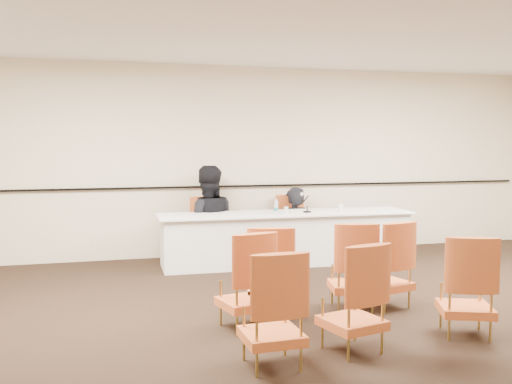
# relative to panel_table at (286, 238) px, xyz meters

# --- Properties ---
(floor) EXTENTS (10.00, 10.00, 0.00)m
(floor) POSITION_rel_panel_table_xyz_m (-0.33, -3.09, -0.38)
(floor) COLOR black
(floor) RESTS_ON ground
(ceiling) EXTENTS (10.00, 10.00, 0.00)m
(ceiling) POSITION_rel_panel_table_xyz_m (-0.33, -3.09, 2.62)
(ceiling) COLOR white
(ceiling) RESTS_ON ground
(wall_back) EXTENTS (10.00, 0.04, 3.00)m
(wall_back) POSITION_rel_panel_table_xyz_m (-0.33, 0.91, 1.12)
(wall_back) COLOR beige
(wall_back) RESTS_ON ground
(wall_rail) EXTENTS (9.80, 0.04, 0.03)m
(wall_rail) POSITION_rel_panel_table_xyz_m (-0.33, 0.87, 0.72)
(wall_rail) COLOR black
(wall_rail) RESTS_ON wall_back
(panel_table) EXTENTS (3.80, 0.96, 0.76)m
(panel_table) POSITION_rel_panel_table_xyz_m (0.00, 0.00, 0.00)
(panel_table) COLOR white
(panel_table) RESTS_ON ground
(panelist_main) EXTENTS (0.64, 0.47, 1.61)m
(panelist_main) POSITION_rel_panel_table_xyz_m (0.30, 0.55, -0.10)
(panelist_main) COLOR black
(panelist_main) RESTS_ON ground
(panelist_main_chair) EXTENTS (0.51, 0.51, 0.95)m
(panelist_main_chair) POSITION_rel_panel_table_xyz_m (0.30, 0.55, 0.10)
(panelist_main_chair) COLOR #BF6422
(panelist_main_chair) RESTS_ON ground
(panelist_second) EXTENTS (0.99, 0.81, 1.88)m
(panelist_second) POSITION_rel_panel_table_xyz_m (-1.08, 0.59, 0.13)
(panelist_second) COLOR black
(panelist_second) RESTS_ON ground
(panelist_second_chair) EXTENTS (0.51, 0.51, 0.95)m
(panelist_second_chair) POSITION_rel_panel_table_xyz_m (-1.08, 0.59, 0.10)
(panelist_second_chair) COLOR #BF6422
(panelist_second_chair) RESTS_ON ground
(papers) EXTENTS (0.36, 0.31, 0.00)m
(papers) POSITION_rel_panel_table_xyz_m (0.58, -0.10, 0.38)
(papers) COLOR white
(papers) RESTS_ON panel_table
(microphone) EXTENTS (0.14, 0.22, 0.29)m
(microphone) POSITION_rel_panel_table_xyz_m (0.31, -0.05, 0.52)
(microphone) COLOR black
(microphone) RESTS_ON panel_table
(water_bottle) EXTENTS (0.08, 0.08, 0.21)m
(water_bottle) POSITION_rel_panel_table_xyz_m (-0.16, -0.01, 0.48)
(water_bottle) COLOR #177481
(water_bottle) RESTS_ON panel_table
(drinking_glass) EXTENTS (0.07, 0.07, 0.10)m
(drinking_glass) POSITION_rel_panel_table_xyz_m (-0.03, -0.06, 0.43)
(drinking_glass) COLOR silver
(drinking_glass) RESTS_ON panel_table
(coffee_cup) EXTENTS (0.08, 0.08, 0.12)m
(coffee_cup) POSITION_rel_panel_table_xyz_m (0.83, -0.09, 0.44)
(coffee_cup) COLOR white
(coffee_cup) RESTS_ON panel_table
(aud_chair_front_left) EXTENTS (0.60, 0.60, 0.95)m
(aud_chair_front_left) POSITION_rel_panel_table_xyz_m (-0.98, -2.46, 0.10)
(aud_chair_front_left) COLOR #BF6422
(aud_chair_front_left) RESTS_ON ground
(aud_chair_front_mid) EXTENTS (0.59, 0.59, 0.95)m
(aud_chair_front_mid) POSITION_rel_panel_table_xyz_m (-0.05, -2.42, 0.10)
(aud_chair_front_mid) COLOR #BF6422
(aud_chair_front_mid) RESTS_ON ground
(aud_chair_front_right) EXTENTS (0.62, 0.62, 0.95)m
(aud_chair_front_right) POSITION_rel_panel_table_xyz_m (0.33, -2.45, 0.10)
(aud_chair_front_right) COLOR #BF6422
(aud_chair_front_right) RESTS_ON ground
(aud_chair_back_left) EXTENTS (0.52, 0.52, 0.95)m
(aud_chair_back_left) POSITION_rel_panel_table_xyz_m (-1.34, -3.72, 0.10)
(aud_chair_back_left) COLOR #BF6422
(aud_chair_back_left) RESTS_ON ground
(aud_chair_back_mid) EXTENTS (0.61, 0.61, 0.95)m
(aud_chair_back_mid) POSITION_rel_panel_table_xyz_m (-0.58, -3.58, 0.10)
(aud_chair_back_mid) COLOR #BF6422
(aud_chair_back_mid) RESTS_ON ground
(aud_chair_back_right) EXTENTS (0.65, 0.65, 0.95)m
(aud_chair_back_right) POSITION_rel_panel_table_xyz_m (0.60, -3.48, 0.10)
(aud_chair_back_right) COLOR #BF6422
(aud_chair_back_right) RESTS_ON ground
(aud_chair_extra) EXTENTS (0.60, 0.60, 0.95)m
(aud_chair_extra) POSITION_rel_panel_table_xyz_m (-1.31, -2.75, 0.10)
(aud_chair_extra) COLOR #BF6422
(aud_chair_extra) RESTS_ON ground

